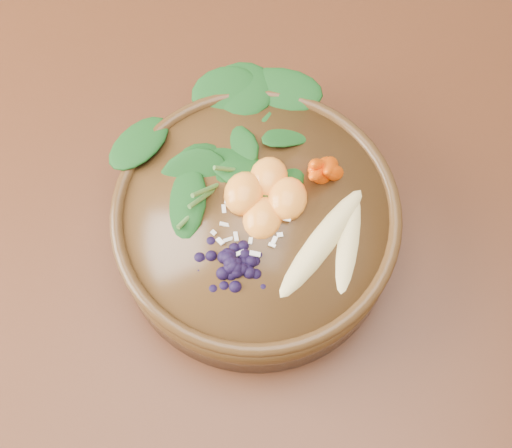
{
  "coord_description": "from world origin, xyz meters",
  "views": [
    {
      "loc": [
        0.05,
        -0.34,
        1.58
      ],
      "look_at": [
        -0.03,
        -0.01,
        0.8
      ],
      "focal_mm": 50.0,
      "sensor_mm": 36.0,
      "label": 1
    }
  ],
  "objects_px": {
    "stoneware_bowl": "(256,227)",
    "kale_heap": "(241,137)",
    "carrot_cluster": "(339,149)",
    "dining_table": "(275,264)",
    "mandarin_cluster": "(266,191)",
    "banana_halves": "(337,236)",
    "blueberry_pile": "(232,257)"
  },
  "relations": [
    {
      "from": "stoneware_bowl",
      "to": "carrot_cluster",
      "type": "xyz_separation_m",
      "value": [
        0.08,
        0.07,
        0.09
      ]
    },
    {
      "from": "stoneware_bowl",
      "to": "banana_halves",
      "type": "relative_size",
      "value": 1.85
    },
    {
      "from": "mandarin_cluster",
      "to": "carrot_cluster",
      "type": "bearing_deg",
      "value": 37.95
    },
    {
      "from": "blueberry_pile",
      "to": "carrot_cluster",
      "type": "bearing_deg",
      "value": 58.21
    },
    {
      "from": "stoneware_bowl",
      "to": "kale_heap",
      "type": "relative_size",
      "value": 1.53
    },
    {
      "from": "mandarin_cluster",
      "to": "blueberry_pile",
      "type": "distance_m",
      "value": 0.09
    },
    {
      "from": "carrot_cluster",
      "to": "blueberry_pile",
      "type": "xyz_separation_m",
      "value": [
        -0.09,
        -0.14,
        -0.02
      ]
    },
    {
      "from": "stoneware_bowl",
      "to": "kale_heap",
      "type": "distance_m",
      "value": 0.11
    },
    {
      "from": "banana_halves",
      "to": "dining_table",
      "type": "bearing_deg",
      "value": 172.31
    },
    {
      "from": "dining_table",
      "to": "mandarin_cluster",
      "type": "xyz_separation_m",
      "value": [
        -0.02,
        0.01,
        0.2
      ]
    },
    {
      "from": "dining_table",
      "to": "stoneware_bowl",
      "type": "relative_size",
      "value": 4.83
    },
    {
      "from": "banana_halves",
      "to": "mandarin_cluster",
      "type": "height_order",
      "value": "mandarin_cluster"
    },
    {
      "from": "kale_heap",
      "to": "mandarin_cluster",
      "type": "xyz_separation_m",
      "value": [
        0.04,
        -0.06,
        -0.01
      ]
    },
    {
      "from": "banana_halves",
      "to": "blueberry_pile",
      "type": "bearing_deg",
      "value": -141.51
    },
    {
      "from": "dining_table",
      "to": "banana_halves",
      "type": "bearing_deg",
      "value": -19.93
    },
    {
      "from": "carrot_cluster",
      "to": "mandarin_cluster",
      "type": "xyz_separation_m",
      "value": [
        -0.07,
        -0.05,
        -0.03
      ]
    },
    {
      "from": "blueberry_pile",
      "to": "dining_table",
      "type": "bearing_deg",
      "value": 64.72
    },
    {
      "from": "mandarin_cluster",
      "to": "dining_table",
      "type": "bearing_deg",
      "value": -29.12
    },
    {
      "from": "dining_table",
      "to": "mandarin_cluster",
      "type": "distance_m",
      "value": 0.2
    },
    {
      "from": "carrot_cluster",
      "to": "mandarin_cluster",
      "type": "bearing_deg",
      "value": -129.81
    },
    {
      "from": "stoneware_bowl",
      "to": "kale_heap",
      "type": "height_order",
      "value": "kale_heap"
    },
    {
      "from": "stoneware_bowl",
      "to": "blueberry_pile",
      "type": "height_order",
      "value": "blueberry_pile"
    },
    {
      "from": "carrot_cluster",
      "to": "mandarin_cluster",
      "type": "height_order",
      "value": "carrot_cluster"
    },
    {
      "from": "dining_table",
      "to": "kale_heap",
      "type": "xyz_separation_m",
      "value": [
        -0.06,
        0.07,
        0.21
      ]
    },
    {
      "from": "carrot_cluster",
      "to": "banana_halves",
      "type": "distance_m",
      "value": 0.1
    },
    {
      "from": "mandarin_cluster",
      "to": "blueberry_pile",
      "type": "bearing_deg",
      "value": -101.51
    },
    {
      "from": "mandarin_cluster",
      "to": "banana_halves",
      "type": "bearing_deg",
      "value": -21.99
    },
    {
      "from": "stoneware_bowl",
      "to": "carrot_cluster",
      "type": "distance_m",
      "value": 0.14
    },
    {
      "from": "carrot_cluster",
      "to": "banana_halves",
      "type": "bearing_deg",
      "value": -66.94
    },
    {
      "from": "stoneware_bowl",
      "to": "carrot_cluster",
      "type": "height_order",
      "value": "carrot_cluster"
    },
    {
      "from": "stoneware_bowl",
      "to": "kale_heap",
      "type": "xyz_separation_m",
      "value": [
        -0.04,
        0.08,
        0.07
      ]
    },
    {
      "from": "carrot_cluster",
      "to": "mandarin_cluster",
      "type": "distance_m",
      "value": 0.09
    }
  ]
}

